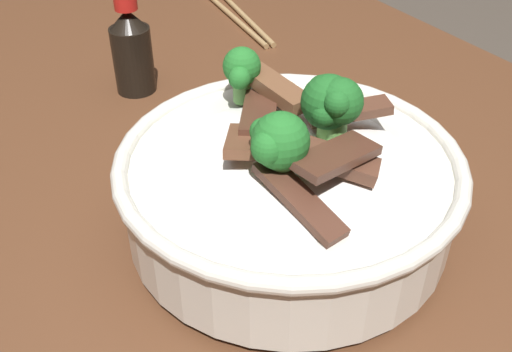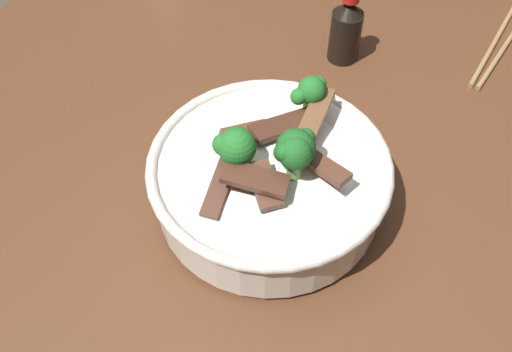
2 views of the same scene
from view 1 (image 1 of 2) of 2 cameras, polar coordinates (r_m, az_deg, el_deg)
name	(u,v)px [view 1 (image 1 of 2)]	position (r m, az deg, el deg)	size (l,w,h in m)	color
dining_table	(182,305)	(0.57, -7.11, -12.24)	(1.24, 0.91, 0.76)	#56331E
rice_bowl	(289,181)	(0.44, 3.20, -0.44)	(0.25, 0.25, 0.13)	silver
chopsticks_pair	(237,15)	(0.83, -1.84, 15.23)	(0.22, 0.05, 0.01)	#9E7A4C
soy_sauce_bottle	(132,50)	(0.64, -11.87, 11.83)	(0.04, 0.04, 0.11)	black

